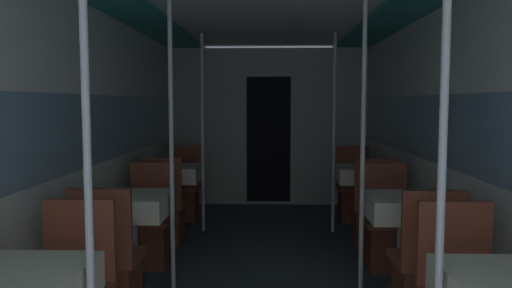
{
  "coord_description": "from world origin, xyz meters",
  "views": [
    {
      "loc": [
        0.03,
        -1.38,
        1.5
      ],
      "look_at": [
        -0.09,
        2.76,
        1.15
      ],
      "focal_mm": 35.0,
      "sensor_mm": 36.0,
      "label": 1
    }
  ],
  "objects_px": {
    "chair_left_near_2": "(165,217)",
    "chair_right_far_1": "(387,236)",
    "support_pole_left_0": "(88,186)",
    "support_pole_right_0": "(441,188)",
    "support_pole_right_2": "(334,134)",
    "chair_right_far_2": "(354,198)",
    "chair_left_near_1": "(110,277)",
    "dining_table_right_2": "(362,177)",
    "support_pole_left_2": "(203,134)",
    "support_pole_right_1": "(363,148)",
    "chair_left_far_1": "(149,234)",
    "dining_table_right_1": "(404,211)",
    "dining_table_left_1": "(131,209)",
    "chair_right_near_2": "(372,219)",
    "chair_right_near_1": "(425,280)",
    "support_pole_left_1": "(171,148)",
    "dining_table_left_2": "(175,176)"
  },
  "relations": [
    {
      "from": "chair_left_near_2",
      "to": "chair_right_far_1",
      "type": "distance_m",
      "value": 2.27
    },
    {
      "from": "support_pole_left_0",
      "to": "support_pole_right_0",
      "type": "relative_size",
      "value": 1.0
    },
    {
      "from": "chair_right_far_1",
      "to": "support_pole_right_2",
      "type": "bearing_deg",
      "value": -75.0
    },
    {
      "from": "support_pole_left_0",
      "to": "chair_right_far_2",
      "type": "bearing_deg",
      "value": 66.21
    },
    {
      "from": "chair_left_near_1",
      "to": "chair_right_far_1",
      "type": "distance_m",
      "value": 2.44
    },
    {
      "from": "chair_right_far_1",
      "to": "dining_table_right_2",
      "type": "height_order",
      "value": "chair_right_far_1"
    },
    {
      "from": "chair_left_near_1",
      "to": "chair_right_far_1",
      "type": "bearing_deg",
      "value": 27.46
    },
    {
      "from": "support_pole_left_2",
      "to": "support_pole_right_1",
      "type": "bearing_deg",
      "value": -50.13
    },
    {
      "from": "chair_left_near_2",
      "to": "support_pole_right_1",
      "type": "relative_size",
      "value": 0.41
    },
    {
      "from": "chair_left_far_1",
      "to": "chair_right_far_1",
      "type": "bearing_deg",
      "value": -180.0
    },
    {
      "from": "support_pole_right_0",
      "to": "dining_table_right_1",
      "type": "bearing_deg",
      "value": 79.57
    },
    {
      "from": "dining_table_left_1",
      "to": "support_pole_right_0",
      "type": "height_order",
      "value": "support_pole_right_0"
    },
    {
      "from": "support_pole_right_2",
      "to": "support_pole_right_1",
      "type": "bearing_deg",
      "value": -90.0
    },
    {
      "from": "chair_right_far_1",
      "to": "chair_right_near_2",
      "type": "relative_size",
      "value": 1.0
    },
    {
      "from": "support_pole_left_0",
      "to": "chair_right_far_1",
      "type": "distance_m",
      "value": 3.11
    },
    {
      "from": "support_pole_right_0",
      "to": "chair_right_near_1",
      "type": "height_order",
      "value": "support_pole_right_0"
    },
    {
      "from": "chair_right_far_1",
      "to": "support_pole_right_1",
      "type": "height_order",
      "value": "support_pole_right_1"
    },
    {
      "from": "dining_table_right_2",
      "to": "dining_table_left_1",
      "type": "bearing_deg",
      "value": -140.28
    },
    {
      "from": "support_pole_left_0",
      "to": "support_pole_right_2",
      "type": "relative_size",
      "value": 1.0
    },
    {
      "from": "dining_table_left_1",
      "to": "chair_left_near_1",
      "type": "height_order",
      "value": "chair_left_near_1"
    },
    {
      "from": "support_pole_left_0",
      "to": "chair_right_far_1",
      "type": "xyz_separation_m",
      "value": [
        1.84,
        2.36,
        -0.85
      ]
    },
    {
      "from": "support_pole_right_1",
      "to": "chair_right_far_2",
      "type": "xyz_separation_m",
      "value": [
        0.33,
        2.36,
        -0.85
      ]
    },
    {
      "from": "chair_left_near_2",
      "to": "support_pole_left_2",
      "type": "bearing_deg",
      "value": 59.51
    },
    {
      "from": "support_pole_right_1",
      "to": "support_pole_right_0",
      "type": "bearing_deg",
      "value": -90.0
    },
    {
      "from": "support_pole_left_1",
      "to": "support_pole_right_0",
      "type": "bearing_deg",
      "value": -50.13
    },
    {
      "from": "dining_table_left_1",
      "to": "chair_left_near_2",
      "type": "distance_m",
      "value": 1.29
    },
    {
      "from": "support_pole_left_0",
      "to": "chair_left_near_2",
      "type": "relative_size",
      "value": 2.43
    },
    {
      "from": "chair_left_near_1",
      "to": "chair_left_near_2",
      "type": "xyz_separation_m",
      "value": [
        0.0,
        1.8,
        0.0
      ]
    },
    {
      "from": "dining_table_left_1",
      "to": "chair_left_near_1",
      "type": "bearing_deg",
      "value": -90.0
    },
    {
      "from": "chair_right_far_1",
      "to": "support_pole_left_2",
      "type": "bearing_deg",
      "value": -33.99
    },
    {
      "from": "support_pole_right_1",
      "to": "chair_left_far_1",
      "type": "bearing_deg",
      "value": 162.95
    },
    {
      "from": "support_pole_right_0",
      "to": "dining_table_right_2",
      "type": "distance_m",
      "value": 3.65
    },
    {
      "from": "chair_left_far_1",
      "to": "support_pole_left_2",
      "type": "height_order",
      "value": "support_pole_left_2"
    },
    {
      "from": "chair_left_far_1",
      "to": "support_pole_left_2",
      "type": "relative_size",
      "value": 0.41
    },
    {
      "from": "dining_table_right_1",
      "to": "chair_right_near_1",
      "type": "relative_size",
      "value": 0.82
    },
    {
      "from": "dining_table_left_2",
      "to": "support_pole_right_1",
      "type": "height_order",
      "value": "support_pole_right_1"
    },
    {
      "from": "dining_table_left_1",
      "to": "chair_left_far_1",
      "type": "distance_m",
      "value": 0.67
    },
    {
      "from": "support_pole_right_1",
      "to": "chair_right_near_2",
      "type": "bearing_deg",
      "value": 75.0
    },
    {
      "from": "support_pole_right_2",
      "to": "chair_right_near_1",
      "type": "bearing_deg",
      "value": -82.01
    },
    {
      "from": "support_pole_left_1",
      "to": "chair_right_near_2",
      "type": "height_order",
      "value": "support_pole_left_1"
    },
    {
      "from": "dining_table_left_1",
      "to": "dining_table_right_1",
      "type": "distance_m",
      "value": 2.17
    },
    {
      "from": "support_pole_left_0",
      "to": "dining_table_right_2",
      "type": "height_order",
      "value": "support_pole_left_0"
    },
    {
      "from": "chair_left_far_1",
      "to": "chair_right_far_1",
      "type": "relative_size",
      "value": 1.0
    },
    {
      "from": "support_pole_right_0",
      "to": "chair_right_near_2",
      "type": "distance_m",
      "value": 3.17
    },
    {
      "from": "chair_right_near_2",
      "to": "support_pole_right_0",
      "type": "bearing_deg",
      "value": -96.23
    },
    {
      "from": "chair_left_far_1",
      "to": "dining_table_left_2",
      "type": "bearing_deg",
      "value": -90.0
    },
    {
      "from": "support_pole_left_2",
      "to": "dining_table_right_2",
      "type": "xyz_separation_m",
      "value": [
        1.84,
        0.0,
        -0.49
      ]
    },
    {
      "from": "support_pole_left_1",
      "to": "chair_right_near_1",
      "type": "height_order",
      "value": "support_pole_left_1"
    },
    {
      "from": "dining_table_left_1",
      "to": "chair_left_near_2",
      "type": "xyz_separation_m",
      "value": [
        0.0,
        1.24,
        -0.36
      ]
    },
    {
      "from": "chair_right_far_2",
      "to": "chair_left_near_1",
      "type": "bearing_deg",
      "value": 53.48
    }
  ]
}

